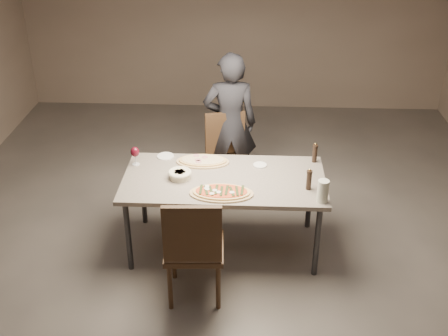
{
  "coord_description": "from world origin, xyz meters",
  "views": [
    {
      "loc": [
        0.21,
        -4.33,
        3.23
      ],
      "look_at": [
        0.0,
        0.0,
        0.85
      ],
      "focal_mm": 45.0,
      "sensor_mm": 36.0,
      "label": 1
    }
  ],
  "objects_px": {
    "chair_near": "(194,245)",
    "zucchini_pizza": "(221,192)",
    "chair_far": "(227,153)",
    "carafe": "(323,191)",
    "dining_table": "(224,183)",
    "pepper_mill_left": "(309,180)",
    "ham_pizza": "(203,161)",
    "diner": "(230,124)",
    "bread_basket": "(180,174)"
  },
  "relations": [
    {
      "from": "dining_table",
      "to": "bread_basket",
      "type": "distance_m",
      "value": 0.4
    },
    {
      "from": "chair_far",
      "to": "diner",
      "type": "bearing_deg",
      "value": -112.46
    },
    {
      "from": "chair_near",
      "to": "bread_basket",
      "type": "bearing_deg",
      "value": 101.33
    },
    {
      "from": "dining_table",
      "to": "diner",
      "type": "height_order",
      "value": "diner"
    },
    {
      "from": "diner",
      "to": "chair_far",
      "type": "bearing_deg",
      "value": 76.43
    },
    {
      "from": "zucchini_pizza",
      "to": "pepper_mill_left",
      "type": "bearing_deg",
      "value": 26.65
    },
    {
      "from": "zucchini_pizza",
      "to": "carafe",
      "type": "bearing_deg",
      "value": 12.44
    },
    {
      "from": "pepper_mill_left",
      "to": "chair_far",
      "type": "bearing_deg",
      "value": 124.43
    },
    {
      "from": "dining_table",
      "to": "pepper_mill_left",
      "type": "bearing_deg",
      "value": -12.23
    },
    {
      "from": "dining_table",
      "to": "ham_pizza",
      "type": "xyz_separation_m",
      "value": [
        -0.21,
        0.28,
        0.07
      ]
    },
    {
      "from": "pepper_mill_left",
      "to": "chair_far",
      "type": "relative_size",
      "value": 0.21
    },
    {
      "from": "bread_basket",
      "to": "diner",
      "type": "xyz_separation_m",
      "value": [
        0.4,
        1.12,
        -0.01
      ]
    },
    {
      "from": "bread_basket",
      "to": "pepper_mill_left",
      "type": "xyz_separation_m",
      "value": [
        1.12,
        -0.13,
        0.05
      ]
    },
    {
      "from": "carafe",
      "to": "chair_far",
      "type": "relative_size",
      "value": 0.21
    },
    {
      "from": "zucchini_pizza",
      "to": "diner",
      "type": "xyz_separation_m",
      "value": [
        0.02,
        1.37,
        0.01
      ]
    },
    {
      "from": "chair_near",
      "to": "diner",
      "type": "bearing_deg",
      "value": 80.36
    },
    {
      "from": "zucchini_pizza",
      "to": "pepper_mill_left",
      "type": "relative_size",
      "value": 2.76
    },
    {
      "from": "carafe",
      "to": "chair_near",
      "type": "height_order",
      "value": "chair_near"
    },
    {
      "from": "bread_basket",
      "to": "carafe",
      "type": "relative_size",
      "value": 1.06
    },
    {
      "from": "bread_basket",
      "to": "ham_pizza",
      "type": "bearing_deg",
      "value": 59.87
    },
    {
      "from": "dining_table",
      "to": "chair_near",
      "type": "bearing_deg",
      "value": -105.18
    },
    {
      "from": "chair_far",
      "to": "pepper_mill_left",
      "type": "bearing_deg",
      "value": 110.04
    },
    {
      "from": "chair_near",
      "to": "zucchini_pizza",
      "type": "bearing_deg",
      "value": 64.74
    },
    {
      "from": "pepper_mill_left",
      "to": "carafe",
      "type": "bearing_deg",
      "value": -63.57
    },
    {
      "from": "ham_pizza",
      "to": "chair_near",
      "type": "height_order",
      "value": "chair_near"
    },
    {
      "from": "bread_basket",
      "to": "chair_far",
      "type": "bearing_deg",
      "value": 68.36
    },
    {
      "from": "pepper_mill_left",
      "to": "diner",
      "type": "xyz_separation_m",
      "value": [
        -0.72,
        1.25,
        -0.06
      ]
    },
    {
      "from": "dining_table",
      "to": "chair_far",
      "type": "distance_m",
      "value": 0.94
    },
    {
      "from": "dining_table",
      "to": "pepper_mill_left",
      "type": "height_order",
      "value": "pepper_mill_left"
    },
    {
      "from": "dining_table",
      "to": "carafe",
      "type": "xyz_separation_m",
      "value": [
        0.83,
        -0.35,
        0.16
      ]
    },
    {
      "from": "ham_pizza",
      "to": "diner",
      "type": "relative_size",
      "value": 0.32
    },
    {
      "from": "ham_pizza",
      "to": "chair_near",
      "type": "bearing_deg",
      "value": -104.74
    },
    {
      "from": "bread_basket",
      "to": "chair_near",
      "type": "height_order",
      "value": "chair_near"
    },
    {
      "from": "chair_near",
      "to": "ham_pizza",
      "type": "bearing_deg",
      "value": 87.48
    },
    {
      "from": "ham_pizza",
      "to": "bread_basket",
      "type": "height_order",
      "value": "bread_basket"
    },
    {
      "from": "dining_table",
      "to": "diner",
      "type": "xyz_separation_m",
      "value": [
        0.01,
        1.1,
        0.09
      ]
    },
    {
      "from": "chair_far",
      "to": "ham_pizza",
      "type": "bearing_deg",
      "value": 58.38
    },
    {
      "from": "chair_far",
      "to": "zucchini_pizza",
      "type": "bearing_deg",
      "value": 75.69
    },
    {
      "from": "bread_basket",
      "to": "pepper_mill_left",
      "type": "height_order",
      "value": "pepper_mill_left"
    },
    {
      "from": "diner",
      "to": "bread_basket",
      "type": "bearing_deg",
      "value": 64.76
    },
    {
      "from": "pepper_mill_left",
      "to": "diner",
      "type": "bearing_deg",
      "value": 119.92
    },
    {
      "from": "dining_table",
      "to": "diner",
      "type": "bearing_deg",
      "value": 89.38
    },
    {
      "from": "chair_far",
      "to": "carafe",
      "type": "bearing_deg",
      "value": 108.91
    },
    {
      "from": "dining_table",
      "to": "ham_pizza",
      "type": "bearing_deg",
      "value": 127.21
    },
    {
      "from": "ham_pizza",
      "to": "pepper_mill_left",
      "type": "xyz_separation_m",
      "value": [
        0.95,
        -0.44,
        0.08
      ]
    },
    {
      "from": "bread_basket",
      "to": "chair_far",
      "type": "xyz_separation_m",
      "value": [
        0.38,
        0.95,
        -0.27
      ]
    },
    {
      "from": "bread_basket",
      "to": "diner",
      "type": "distance_m",
      "value": 1.19
    },
    {
      "from": "zucchini_pizza",
      "to": "chair_far",
      "type": "relative_size",
      "value": 0.58
    },
    {
      "from": "ham_pizza",
      "to": "pepper_mill_left",
      "type": "bearing_deg",
      "value": -40.06
    },
    {
      "from": "zucchini_pizza",
      "to": "bread_basket",
      "type": "xyz_separation_m",
      "value": [
        -0.38,
        0.25,
        0.03
      ]
    }
  ]
}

